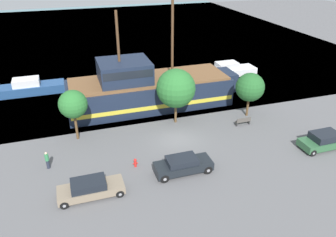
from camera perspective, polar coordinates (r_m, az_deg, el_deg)
The scene contains 14 objects.
ground_plane at distance 31.24m, azimuth 1.59°, elevation -3.50°, with size 160.00×160.00×0.00m, color #5B5B5E.
water_surface at distance 71.62m, azimuth -10.49°, elevation 14.11°, with size 80.00×80.00×0.00m, color slate.
pirate_ship at distance 37.06m, azimuth -3.64°, elevation 5.21°, with size 19.42×6.02×12.02m.
moored_boat_dockside at distance 47.87m, azimuth 10.61°, elevation 8.30°, with size 7.42×2.49×1.87m.
moored_boat_outer at distance 44.24m, azimuth -22.71°, elevation 5.02°, with size 7.73×2.47×1.94m.
parked_car_curb_front at distance 24.85m, azimuth -13.36°, elevation -11.75°, with size 4.74×1.82×1.36m.
parked_car_curb_mid at distance 26.45m, azimuth 2.62°, elevation -8.08°, with size 4.63×1.82×1.40m.
parked_car_curb_rear at distance 32.74m, azimuth 25.67°, elevation -3.45°, with size 4.75×1.93×1.52m.
fire_hydrant at distance 27.37m, azimuth -5.72°, elevation -7.61°, with size 0.42×0.25×0.76m.
bench_promenade_east at distance 34.23m, azimuth 12.94°, elevation -0.47°, with size 1.55×0.45×0.85m.
pedestrian_walking_near at distance 28.60m, azimuth -20.29°, elevation -6.82°, with size 0.32×0.32×1.55m.
tree_row_east at distance 30.77m, azimuth -16.22°, elevation 2.37°, with size 2.61×2.61×4.91m.
tree_row_mideast at distance 32.53m, azimuth 1.39°, elevation 5.27°, with size 3.91×3.91×5.74m.
tree_row_midwest at distance 35.18m, azimuth 14.09°, elevation 5.29°, with size 3.00×3.00×4.78m.
Camera 1 is at (-9.04, -25.20, 16.11)m, focal length 35.00 mm.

